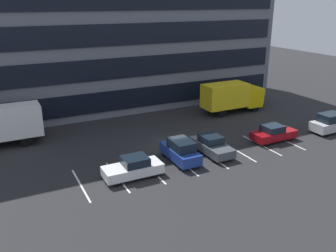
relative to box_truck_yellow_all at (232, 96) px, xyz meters
The scene contains 9 objects.
ground_plane 12.65m from the box_truck_yellow_all, 148.36° to the right, with size 120.00×120.00×0.00m, color #262628.
office_building 17.90m from the box_truck_yellow_all, 133.00° to the left, with size 39.89×14.13×21.60m.
lot_markings 14.52m from the box_truck_yellow_all, 137.68° to the right, with size 19.74×5.40×0.01m.
box_truck_yellow_all is the anchor object (origin of this frame).
sedan_maroon 9.56m from the box_truck_yellow_all, 101.46° to the right, with size 4.42×1.85×1.58m.
sedan_white 19.46m from the box_truck_yellow_all, 148.27° to the right, with size 4.48×1.88×1.60m.
sedan_charcoal 12.76m from the box_truck_yellow_all, 133.78° to the right, with size 1.88×4.50×1.61m.
suv_navy 15.23m from the box_truck_yellow_all, 142.05° to the right, with size 1.81×4.26×1.93m.
suv_silver 11.27m from the box_truck_yellow_all, 63.58° to the right, with size 4.35×1.84×1.97m.
Camera 1 is at (-14.52, -26.61, 12.73)m, focal length 38.27 mm.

